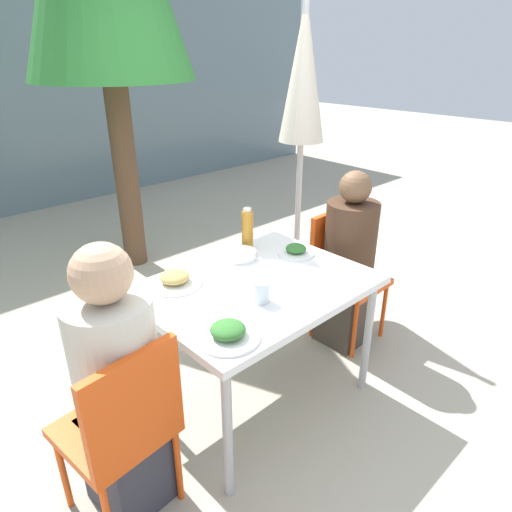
% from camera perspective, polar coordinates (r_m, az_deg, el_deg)
% --- Properties ---
extents(ground_plane, '(24.00, 24.00, 0.00)m').
position_cam_1_polar(ground_plane, '(2.74, 0.00, -17.13)').
color(ground_plane, '#B2A893').
extents(dining_table, '(1.14, 0.85, 0.74)m').
position_cam_1_polar(dining_table, '(2.34, 0.00, -4.78)').
color(dining_table, white).
rests_on(dining_table, ground).
extents(chair_left, '(0.44, 0.44, 0.86)m').
position_cam_1_polar(chair_left, '(1.94, -16.25, -19.46)').
color(chair_left, '#E54C14').
rests_on(chair_left, ground).
extents(person_left, '(0.33, 0.33, 1.22)m').
position_cam_1_polar(person_left, '(1.96, -16.64, -15.95)').
color(person_left, '#383842').
rests_on(person_left, ground).
extents(chair_right, '(0.41, 0.41, 0.86)m').
position_cam_1_polar(chair_right, '(3.06, 10.67, -1.29)').
color(chair_right, '#E54C14').
rests_on(chair_right, ground).
extents(person_right, '(0.32, 0.32, 1.17)m').
position_cam_1_polar(person_right, '(2.96, 11.43, -1.22)').
color(person_right, '#473D33').
rests_on(person_right, ground).
extents(closed_umbrella, '(0.36, 0.36, 2.14)m').
position_cam_1_polar(closed_umbrella, '(3.38, 5.88, 19.97)').
color(closed_umbrella, '#333333').
rests_on(closed_umbrella, ground).
extents(plate_0, '(0.27, 0.27, 0.07)m').
position_cam_1_polar(plate_0, '(2.32, -10.09, -2.92)').
color(plate_0, white).
rests_on(plate_0, dining_table).
extents(plate_1, '(0.27, 0.27, 0.07)m').
position_cam_1_polar(plate_1, '(1.89, -3.51, -9.55)').
color(plate_1, white).
rests_on(plate_1, dining_table).
extents(plate_2, '(0.21, 0.21, 0.06)m').
position_cam_1_polar(plate_2, '(2.63, 5.02, 0.67)').
color(plate_2, white).
rests_on(plate_2, dining_table).
extents(bottle, '(0.07, 0.07, 0.25)m').
position_cam_1_polar(bottle, '(2.65, -1.08, 3.36)').
color(bottle, '#B7751E').
rests_on(bottle, dining_table).
extents(drinking_cup, '(0.08, 0.08, 0.11)m').
position_cam_1_polar(drinking_cup, '(2.12, 0.66, -4.46)').
color(drinking_cup, silver).
rests_on(drinking_cup, dining_table).
extents(salad_bowl, '(0.18, 0.18, 0.05)m').
position_cam_1_polar(salad_bowl, '(2.56, -1.99, 0.17)').
color(salad_bowl, white).
rests_on(salad_bowl, dining_table).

